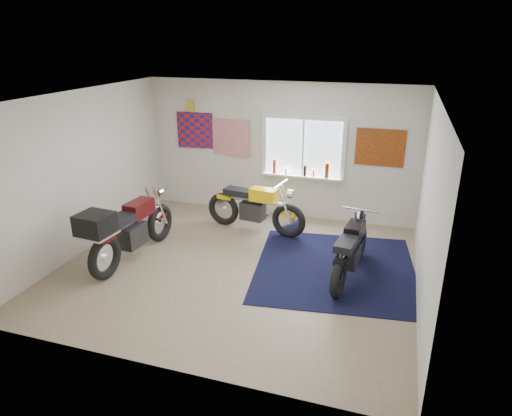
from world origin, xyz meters
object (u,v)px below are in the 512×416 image
(yellow_triumph, at_px, (255,208))
(black_chrome_bike, at_px, (350,252))
(maroon_tourer, at_px, (126,230))
(navy_rug, at_px, (335,268))

(yellow_triumph, distance_m, black_chrome_bike, 2.30)
(maroon_tourer, bearing_deg, navy_rug, -71.83)
(navy_rug, bearing_deg, yellow_triumph, 147.92)
(navy_rug, xyz_separation_m, maroon_tourer, (-3.28, -0.79, 0.57))
(black_chrome_bike, xyz_separation_m, maroon_tourer, (-3.51, -0.61, 0.16))
(yellow_triumph, distance_m, maroon_tourer, 2.44)
(black_chrome_bike, relative_size, maroon_tourer, 0.85)
(navy_rug, xyz_separation_m, black_chrome_bike, (0.24, -0.18, 0.41))
(navy_rug, bearing_deg, black_chrome_bike, -37.13)
(navy_rug, relative_size, maroon_tourer, 1.19)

